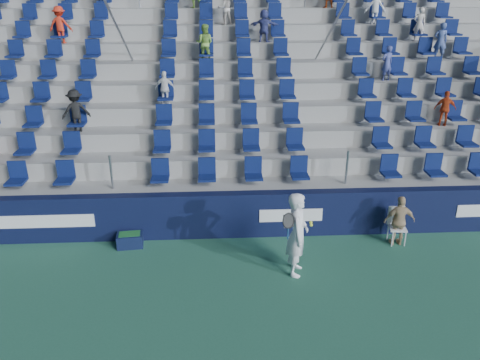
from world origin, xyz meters
The scene contains 7 objects.
ground centered at (0.00, 0.00, 0.00)m, with size 70.00×70.00×0.00m, color #2A644B.
sponsor_wall centered at (0.00, 3.15, 0.60)m, with size 24.00×0.32×1.20m.
grandstand centered at (-0.01, 8.24, 2.14)m, with size 24.00×8.17×6.63m.
tennis_player centered at (1.38, 1.41, 0.98)m, with size 0.70×0.79×1.95m.
line_judge_chair centered at (4.11, 2.65, 0.53)m, with size 0.45×0.47×0.92m.
line_judge centered at (4.11, 2.50, 0.65)m, with size 0.76×0.32×1.30m, color tan.
ball_bin centered at (-2.53, 2.75, 0.19)m, with size 0.66×0.46×0.35m.
Camera 1 is at (-0.35, -7.45, 6.03)m, focal length 35.00 mm.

